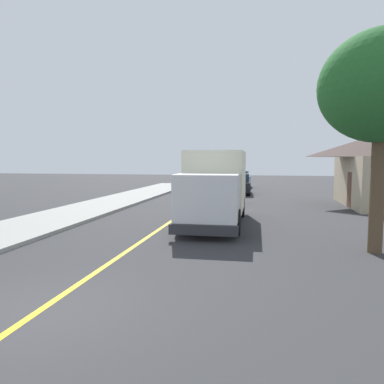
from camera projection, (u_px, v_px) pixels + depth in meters
The scene contains 7 objects.
ground_plane at pixel (32, 316), 6.52m from camera, with size 120.00×120.00×0.00m, color #303033.
centre_line_yellow at pixel (170, 222), 16.30m from camera, with size 0.16×56.00×0.01m, color gold.
box_truck at pixel (216, 184), 15.93m from camera, with size 2.50×7.21×3.20m.
parked_car_near at pixel (224, 192), 22.46m from camera, with size 1.99×4.47×1.67m.
parked_car_mid at pixel (239, 184), 29.61m from camera, with size 2.00×4.48×1.67m.
parked_car_far at pixel (240, 180), 36.22m from camera, with size 1.94×4.46×1.67m.
street_tree_far_side at pixel (382, 88), 10.49m from camera, with size 3.65×3.65×6.60m.
Camera 1 is at (4.05, -5.62, 2.83)m, focal length 33.61 mm.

